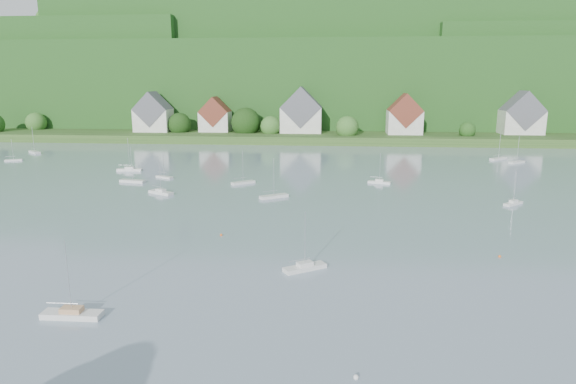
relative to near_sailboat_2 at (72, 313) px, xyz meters
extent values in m
cube|color=#294A1B|center=(8.24, 166.03, 1.07)|extent=(600.00, 60.00, 3.00)
cube|color=#153E14|center=(8.24, 241.03, 19.57)|extent=(620.00, 160.00, 40.00)
cube|color=#153E14|center=(-141.76, 226.03, 23.57)|extent=(200.00, 120.00, 52.00)
cube|color=#153E14|center=(18.24, 236.03, 27.57)|extent=(240.00, 130.00, 60.00)
sphere|color=#2C6224|center=(-99.85, 157.52, 5.36)|extent=(8.61, 8.61, 8.61)
sphere|color=#2C6224|center=(1.44, 149.91, 5.23)|extent=(8.19, 8.19, 8.19)
sphere|color=#2C6224|center=(-43.73, 152.10, 4.68)|extent=(6.49, 6.49, 6.49)
sphere|color=#2C6224|center=(55.09, 158.12, 6.52)|extent=(12.16, 12.16, 12.16)
sphere|color=#2C6224|center=(31.22, 145.97, 5.40)|extent=(8.73, 8.73, 8.73)
sphere|color=black|center=(-35.64, 151.89, 5.59)|extent=(9.32, 9.32, 9.32)
sphere|color=#1A4916|center=(76.07, 147.72, 4.59)|extent=(6.24, 6.24, 6.24)
sphere|color=black|center=(97.66, 160.57, 5.22)|extent=(8.16, 8.16, 8.16)
sphere|color=black|center=(-8.77, 152.39, 6.44)|extent=(11.92, 11.92, 11.92)
sphere|color=#2C6224|center=(-111.48, 194.57, 51.41)|extent=(10.52, 10.52, 10.52)
sphere|color=#1A4916|center=(-76.04, 229.17, 51.37)|extent=(10.29, 10.29, 10.29)
sphere|color=black|center=(-59.93, 217.42, 50.82)|extent=(7.18, 7.18, 7.18)
sphere|color=#1A4916|center=(47.73, 221.06, 59.81)|extent=(12.83, 12.83, 12.83)
sphere|color=#2C6224|center=(-31.69, 208.21, 59.00)|extent=(8.18, 8.18, 8.18)
sphere|color=#1A4916|center=(9.34, 245.68, 59.79)|extent=(12.73, 12.73, 12.73)
sphere|color=#1A4916|center=(91.63, 210.57, 59.58)|extent=(11.50, 11.50, 11.50)
sphere|color=#1A4916|center=(68.95, 240.92, 60.13)|extent=(14.65, 14.65, 14.65)
sphere|color=#2C6224|center=(-38.91, 240.33, 58.80)|extent=(7.07, 7.07, 7.07)
sphere|color=black|center=(4.76, 209.34, 59.00)|extent=(8.21, 8.21, 8.21)
sphere|color=#2C6224|center=(-14.59, 233.13, 59.71)|extent=(12.24, 12.24, 12.24)
sphere|color=#2C6224|center=(122.74, 209.01, 59.14)|extent=(9.00, 9.00, 9.00)
sphere|color=#2C6224|center=(-87.26, 201.93, 59.95)|extent=(13.65, 13.65, 13.65)
sphere|color=#1A4916|center=(109.26, 224.00, 58.97)|extent=(8.03, 8.03, 8.03)
sphere|color=#2C6224|center=(108.71, 224.39, 48.19)|extent=(14.97, 14.97, 14.97)
sphere|color=#1A4916|center=(86.90, 221.85, 47.28)|extent=(9.78, 9.78, 9.78)
sphere|color=#1A4916|center=(127.92, 220.74, 47.67)|extent=(12.02, 12.02, 12.02)
sphere|color=#2C6224|center=(107.37, 213.26, 47.22)|extent=(9.48, 9.48, 9.48)
sphere|color=#1A4916|center=(-31.74, 228.17, 41.67)|extent=(12.01, 12.01, 12.01)
sphere|color=black|center=(126.90, 218.38, 42.20)|extent=(15.08, 15.08, 15.08)
sphere|color=#2C6224|center=(116.64, 234.06, 42.36)|extent=(15.99, 15.99, 15.99)
sphere|color=black|center=(4.53, 238.24, 42.32)|extent=(15.72, 15.72, 15.72)
sphere|color=#1A4916|center=(19.12, 233.96, 41.41)|extent=(10.54, 10.54, 10.54)
sphere|color=#1A4916|center=(-185.07, 264.65, 41.00)|extent=(8.18, 8.18, 8.18)
sphere|color=black|center=(-167.68, 255.62, 41.09)|extent=(8.74, 8.74, 8.74)
cube|color=beige|center=(-46.76, 153.03, 7.07)|extent=(14.00, 10.00, 9.00)
cube|color=#56565D|center=(-46.76, 153.03, 11.57)|extent=(14.00, 10.40, 14.00)
cube|color=beige|center=(-21.76, 155.03, 6.57)|extent=(12.00, 9.00, 8.00)
cube|color=brown|center=(-21.76, 155.03, 10.57)|extent=(12.00, 9.36, 12.00)
cube|color=beige|center=(13.24, 154.03, 7.57)|extent=(16.00, 11.00, 10.00)
cube|color=#56565D|center=(13.24, 154.03, 12.57)|extent=(16.00, 11.44, 16.00)
cube|color=beige|center=(53.24, 152.03, 7.07)|extent=(13.00, 10.00, 9.00)
cube|color=brown|center=(53.24, 152.03, 11.57)|extent=(13.00, 10.40, 13.00)
cube|color=beige|center=(98.24, 156.03, 7.07)|extent=(15.00, 10.00, 9.00)
cube|color=#56565D|center=(98.24, 156.03, 11.57)|extent=(15.00, 10.40, 15.00)
cube|color=silver|center=(0.00, 0.00, -0.14)|extent=(5.98, 1.77, 0.60)
cube|color=tan|center=(0.00, 0.00, 0.41)|extent=(2.10, 1.20, 0.50)
cylinder|color=silver|center=(0.00, 0.00, 3.88)|extent=(0.10, 0.10, 7.44)
cylinder|color=silver|center=(-0.89, -0.01, 1.06)|extent=(3.27, 0.13, 0.08)
cube|color=silver|center=(22.42, 14.75, -0.16)|extent=(5.52, 4.33, 0.56)
cube|color=silver|center=(22.42, 14.75, 0.37)|extent=(2.23, 1.97, 0.50)
cylinder|color=silver|center=(22.42, 14.75, 3.60)|extent=(0.10, 0.10, 6.96)
cylinder|color=silver|center=(21.72, 14.29, 1.02)|extent=(2.62, 1.73, 0.08)
sphere|color=silver|center=(27.74, -7.98, -0.43)|extent=(0.46, 0.46, 0.46)
sphere|color=orange|center=(48.17, 21.60, -0.43)|extent=(0.38, 0.38, 0.38)
sphere|color=orange|center=(8.93, 27.62, -0.43)|extent=(0.39, 0.39, 0.39)
cube|color=silver|center=(14.04, 53.14, -0.14)|extent=(5.83, 4.73, 0.59)
cylinder|color=silver|center=(14.04, 53.14, 3.87)|extent=(0.10, 0.10, 7.42)
cylinder|color=silver|center=(13.31, 52.63, 1.06)|extent=(2.73, 1.91, 0.08)
cube|color=silver|center=(-27.19, 80.18, -0.11)|extent=(6.56, 2.24, 0.65)
cube|color=silver|center=(-27.19, 80.18, 0.46)|extent=(2.34, 1.42, 0.50)
cylinder|color=silver|center=(-27.19, 80.18, 4.24)|extent=(0.10, 0.10, 8.06)
cylinder|color=silver|center=(-28.15, 80.11, 1.11)|extent=(3.55, 0.32, 0.08)
cube|color=silver|center=(-68.07, 93.33, -0.20)|extent=(4.88, 3.03, 0.47)
cylinder|color=silver|center=(-68.07, 93.33, 3.00)|extent=(0.10, 0.10, 5.92)
cylinder|color=silver|center=(-68.73, 93.06, 0.94)|extent=(2.44, 1.07, 0.08)
cube|color=silver|center=(75.30, 108.16, -0.13)|extent=(5.93, 5.07, 0.61)
cylinder|color=silver|center=(75.30, 108.16, 4.01)|extent=(0.10, 0.10, 7.67)
cylinder|color=silver|center=(74.57, 107.61, 1.08)|extent=(2.74, 2.10, 0.08)
cube|color=silver|center=(60.18, 51.52, -0.20)|extent=(4.42, 4.04, 0.47)
cube|color=silver|center=(60.18, 51.52, 0.28)|extent=(1.85, 1.76, 0.50)
cylinder|color=silver|center=(60.18, 51.52, 2.97)|extent=(0.10, 0.10, 5.86)
cylinder|color=silver|center=(59.64, 51.06, 0.93)|extent=(2.02, 1.73, 0.08)
cube|color=silver|center=(-14.92, 71.54, -0.20)|extent=(4.75, 3.20, 0.46)
cylinder|color=silver|center=(-14.92, 71.54, 2.93)|extent=(0.10, 0.10, 5.81)
cylinder|color=silver|center=(-15.55, 71.85, 0.93)|extent=(2.34, 1.19, 0.08)
cube|color=silver|center=(5.38, 66.42, -0.16)|extent=(5.36, 4.68, 0.56)
cylinder|color=silver|center=(5.38, 66.42, 3.61)|extent=(0.10, 0.10, 6.98)
cylinder|color=silver|center=(4.72, 65.90, 1.02)|extent=(2.47, 1.96, 0.08)
cube|color=silver|center=(-20.52, 65.75, -0.13)|extent=(6.32, 2.78, 0.61)
cylinder|color=silver|center=(-20.52, 65.75, 4.00)|extent=(0.10, 0.10, 7.64)
cylinder|color=silver|center=(-21.43, 65.91, 1.08)|extent=(3.32, 0.68, 0.08)
cube|color=silver|center=(-9.89, 54.60, -0.14)|extent=(5.94, 4.18, 0.59)
cube|color=silver|center=(-9.89, 54.60, 0.40)|extent=(2.35, 1.97, 0.50)
cylinder|color=silver|center=(-9.89, 54.60, 3.81)|extent=(0.10, 0.10, 7.32)
cylinder|color=silver|center=(-10.67, 55.01, 1.05)|extent=(2.89, 1.57, 0.08)
cube|color=silver|center=(78.53, 102.15, -0.15)|extent=(5.48, 4.75, 0.57)
cylinder|color=silver|center=(78.53, 102.15, 3.69)|extent=(0.10, 0.10, 7.12)
cylinder|color=silver|center=(77.85, 101.63, 1.03)|extent=(2.53, 1.98, 0.08)
cube|color=silver|center=(36.59, 69.60, -0.18)|extent=(5.39, 2.80, 0.52)
cube|color=silver|center=(36.59, 69.60, 0.33)|extent=(2.02, 1.47, 0.50)
cylinder|color=silver|center=(36.59, 69.60, 3.33)|extent=(0.10, 0.10, 6.48)
cylinder|color=silver|center=(35.84, 69.81, 0.98)|extent=(2.77, 0.85, 0.08)
cube|color=silver|center=(-71.39, 109.28, -0.12)|extent=(5.96, 5.44, 0.63)
cylinder|color=silver|center=(-71.39, 109.28, 4.15)|extent=(0.10, 0.10, 7.90)
cylinder|color=silver|center=(-72.11, 109.89, 1.10)|extent=(2.70, 2.31, 0.08)
camera|label=1|loc=(25.46, -43.25, 22.60)|focal=30.83mm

